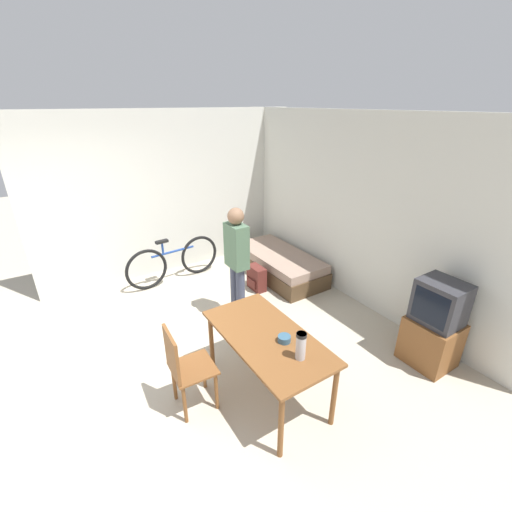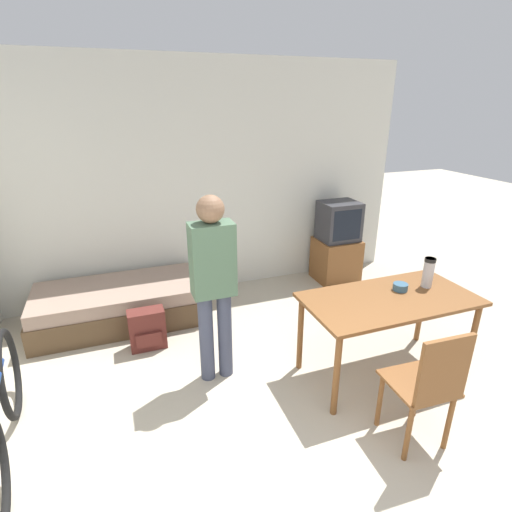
# 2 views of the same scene
# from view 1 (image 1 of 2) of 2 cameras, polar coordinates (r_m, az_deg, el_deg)

# --- Properties ---
(ground_plane) EXTENTS (20.00, 20.00, 0.00)m
(ground_plane) POSITION_cam_1_polar(r_m,az_deg,el_deg) (4.38, -24.15, -17.83)
(ground_plane) COLOR #B2A893
(wall_back) EXTENTS (5.33, 0.06, 2.70)m
(wall_back) POSITION_cam_1_polar(r_m,az_deg,el_deg) (5.26, 14.97, 7.62)
(wall_back) COLOR silver
(wall_back) RESTS_ON ground_plane
(wall_left) EXTENTS (0.06, 4.60, 2.70)m
(wall_left) POSITION_cam_1_polar(r_m,az_deg,el_deg) (6.07, -13.34, 9.99)
(wall_left) COLOR silver
(wall_left) RESTS_ON ground_plane
(daybed) EXTENTS (1.76, 0.83, 0.41)m
(daybed) POSITION_cam_1_polar(r_m,az_deg,el_deg) (5.98, 3.86, -1.35)
(daybed) COLOR #4C3823
(daybed) RESTS_ON ground_plane
(tv) EXTENTS (0.52, 0.48, 1.05)m
(tv) POSITION_cam_1_polar(r_m,az_deg,el_deg) (4.39, 27.57, -10.35)
(tv) COLOR brown
(tv) RESTS_ON ground_plane
(dining_table) EXTENTS (1.42, 0.72, 0.73)m
(dining_table) POSITION_cam_1_polar(r_m,az_deg,el_deg) (3.45, 1.83, -14.15)
(dining_table) COLOR brown
(dining_table) RESTS_ON ground_plane
(wooden_chair) EXTENTS (0.42, 0.42, 0.93)m
(wooden_chair) POSITION_cam_1_polar(r_m,az_deg,el_deg) (3.45, -11.97, -17.51)
(wooden_chair) COLOR brown
(wooden_chair) RESTS_ON ground_plane
(bicycle) EXTENTS (0.19, 1.63, 0.77)m
(bicycle) POSITION_cam_1_polar(r_m,az_deg,el_deg) (5.88, -13.51, -0.87)
(bicycle) COLOR black
(bicycle) RESTS_ON ground_plane
(person_standing) EXTENTS (0.34, 0.21, 1.59)m
(person_standing) POSITION_cam_1_polar(r_m,az_deg,el_deg) (4.50, -3.22, -0.21)
(person_standing) COLOR #3D4256
(person_standing) RESTS_ON ground_plane
(thermos_flask) EXTENTS (0.09, 0.09, 0.26)m
(thermos_flask) POSITION_cam_1_polar(r_m,az_deg,el_deg) (3.08, 7.49, -14.46)
(thermos_flask) COLOR #B7B7BC
(thermos_flask) RESTS_ON dining_table
(mate_bowl) EXTENTS (0.12, 0.12, 0.06)m
(mate_bowl) POSITION_cam_1_polar(r_m,az_deg,el_deg) (3.31, 4.73, -13.58)
(mate_bowl) COLOR #335670
(mate_bowl) RESTS_ON dining_table
(backpack) EXTENTS (0.34, 0.20, 0.40)m
(backpack) POSITION_cam_1_polar(r_m,az_deg,el_deg) (5.51, 0.07, -3.72)
(backpack) COLOR #56231E
(backpack) RESTS_ON ground_plane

